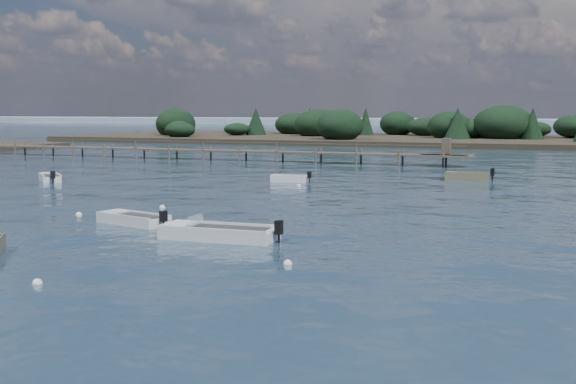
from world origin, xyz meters
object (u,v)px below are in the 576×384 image
at_px(tender_far_grey, 50,179).
at_px(dinghy_mid_white_a, 219,235).
at_px(tender_far_white, 290,180).
at_px(jetty, 207,151).
at_px(dinghy_mid_grey, 133,221).
at_px(tender_far_grey_b, 467,178).

distance_m(tender_far_grey, dinghy_mid_white_a, 29.03).
distance_m(tender_far_white, jetty, 26.05).
height_order(dinghy_mid_white_a, jetty, jetty).
relative_size(tender_far_grey, tender_far_white, 1.05).
bearing_deg(tender_far_grey, dinghy_mid_white_a, -37.01).
xyz_separation_m(tender_far_grey, dinghy_mid_white_a, (23.18, -17.47, -0.00)).
xyz_separation_m(dinghy_mid_grey, tender_far_grey, (-17.59, 15.36, 0.02)).
distance_m(dinghy_mid_white_a, jetty, 48.97).
height_order(dinghy_mid_white_a, tender_far_grey_b, tender_far_grey_b).
bearing_deg(jetty, dinghy_mid_grey, -66.70).
height_order(tender_far_grey_b, tender_far_white, tender_far_grey_b).
distance_m(tender_far_grey, tender_far_grey_b, 31.89).
bearing_deg(tender_far_grey, tender_far_grey_b, 22.56).
relative_size(dinghy_mid_white_a, tender_far_grey_b, 1.43).
distance_m(dinghy_mid_grey, tender_far_grey_b, 30.04).
xyz_separation_m(tender_far_grey, tender_far_white, (17.18, 6.12, -0.01)).
xyz_separation_m(dinghy_mid_grey, tender_far_white, (-0.41, 21.48, 0.01)).
bearing_deg(tender_far_grey_b, tender_far_grey, -157.44).
bearing_deg(tender_far_grey, jetty, 90.14).
distance_m(dinghy_mid_grey, tender_far_grey, 23.35).
distance_m(dinghy_mid_white_a, tender_far_grey_b, 30.37).
bearing_deg(dinghy_mid_white_a, tender_far_white, 104.27).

